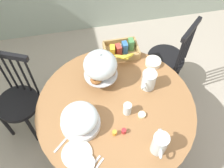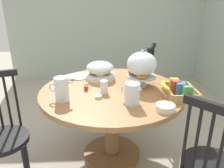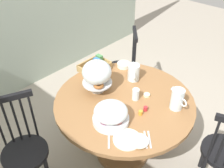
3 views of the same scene
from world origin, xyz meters
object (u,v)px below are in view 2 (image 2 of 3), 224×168
Objects in this scene: cereal_basket at (178,91)px; china_plate_large at (79,76)px; drinking_glass at (104,87)px; cereal_bowl at (165,107)px; windsor_chair_near_window at (211,168)px; dining_table at (112,109)px; windsor_chair_by_cabinet at (139,84)px; fruit_platter_covered at (100,71)px; milk_pitcher at (62,90)px; orange_juice_pitcher at (132,95)px; pastry_stand_with_dome at (142,65)px; windsor_chair_facing_door at (3,138)px; butter_dish at (98,97)px; china_plate_small at (70,77)px.

china_plate_large is at bearing -120.88° from cereal_basket.
drinking_glass is at bearing -98.89° from cereal_basket.
windsor_chair_near_window is at bearing 41.41° from cereal_bowl.
dining_table is 5.82× the size of china_plate_large.
windsor_chair_by_cabinet is 0.84m from fruit_platter_covered.
milk_pitcher is 0.80m from cereal_bowl.
orange_juice_pitcher reaches higher than dining_table.
china_plate_large is at bearing -136.74° from dining_table.
dining_table is 6.55× the size of milk_pitcher.
drinking_glass is at bearing -128.38° from cereal_bowl.
pastry_stand_with_dome reaches higher than cereal_basket.
windsor_chair_facing_door reaches higher than cereal_basket.
windsor_chair_facing_door is (0.29, -0.89, -0.09)m from dining_table.
butter_dish is (0.11, -0.05, -0.04)m from drinking_glass.
windsor_chair_near_window reaches higher than drinking_glass.
cereal_basket is (0.46, 0.65, -0.04)m from fruit_platter_covered.
cereal_bowl is at bearing 63.75° from butter_dish.
orange_juice_pitcher is (0.37, -0.14, -0.12)m from pastry_stand_with_dome.
windsor_chair_facing_door is 2.83× the size of pastry_stand_with_dome.
dining_table is 0.43m from orange_juice_pitcher.
butter_dish is (1.03, -0.52, 0.30)m from windsor_chair_by_cabinet.
fruit_platter_covered is at bearing -144.09° from windsor_chair_near_window.
dining_table is at bearing -107.54° from cereal_basket.
cereal_basket is 1.07m from china_plate_small.
windsor_chair_near_window is 4.43× the size of china_plate_large.
milk_pitcher is (-0.07, 0.49, 0.38)m from windsor_chair_facing_door.
cereal_basket is 0.67m from butter_dish.
cereal_basket is (-0.13, 0.40, -0.03)m from orange_juice_pitcher.
cereal_basket is at bearing 72.46° from dining_table.
pastry_stand_with_dome is (-0.36, 1.17, 0.49)m from windsor_chair_facing_door.
drinking_glass is at bearing -132.52° from windsor_chair_near_window.
orange_juice_pitcher is (1.16, -0.26, 0.36)m from windsor_chair_by_cabinet.
china_plate_large is at bearing -114.97° from pastry_stand_with_dome.
windsor_chair_facing_door is 0.90m from china_plate_large.
cereal_basket is at bearing 48.21° from pastry_stand_with_dome.
china_plate_small is at bearing -92.89° from fruit_platter_covered.
windsor_chair_facing_door is (1.14, -1.30, 0.00)m from windsor_chair_by_cabinet.
cereal_basket is at bearing 54.42° from fruit_platter_covered.
china_plate_small is at bearing -116.75° from cereal_basket.
dining_table is 9.15× the size of cereal_bowl.
butter_dish is (-0.11, 0.77, 0.30)m from windsor_chair_facing_door.
pastry_stand_with_dome is 0.69m from china_plate_large.
fruit_platter_covered is 0.59m from milk_pitcher.
china_plate_small is (-0.31, -0.41, 0.21)m from dining_table.
fruit_platter_covered reaches higher than drinking_glass.
windsor_chair_near_window is 2.83× the size of pastry_stand_with_dome.
china_plate_small reaches higher than china_plate_large.
windsor_chair_by_cabinet is 3.25× the size of fruit_platter_covered.
dining_table is 4.27× the size of fruit_platter_covered.
butter_dish is (0.18, -0.12, 0.21)m from dining_table.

